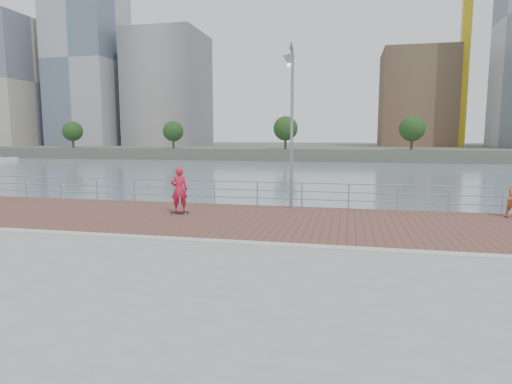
# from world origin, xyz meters

# --- Properties ---
(water) EXTENTS (400.00, 400.00, 0.00)m
(water) POSITION_xyz_m (0.00, 0.00, -2.00)
(water) COLOR slate
(water) RESTS_ON ground
(seawall) EXTENTS (40.00, 24.00, 2.00)m
(seawall) POSITION_xyz_m (0.00, -5.00, -1.00)
(seawall) COLOR gray
(seawall) RESTS_ON ground
(brick_lane) EXTENTS (40.00, 6.80, 0.02)m
(brick_lane) POSITION_xyz_m (0.00, 3.60, 0.01)
(brick_lane) COLOR brown
(brick_lane) RESTS_ON seawall
(curb) EXTENTS (40.00, 0.40, 0.06)m
(curb) POSITION_xyz_m (0.00, 0.00, 0.03)
(curb) COLOR #B7B5AD
(curb) RESTS_ON seawall
(far_shore) EXTENTS (320.00, 95.00, 2.50)m
(far_shore) POSITION_xyz_m (0.00, 122.50, -0.75)
(far_shore) COLOR #4C5142
(far_shore) RESTS_ON ground
(guardrail) EXTENTS (39.06, 0.06, 1.13)m
(guardrail) POSITION_xyz_m (0.00, 7.00, 0.69)
(guardrail) COLOR #8C9EA8
(guardrail) RESTS_ON brick_lane
(street_lamp) EXTENTS (0.49, 1.42, 6.69)m
(street_lamp) POSITION_xyz_m (0.60, 6.01, 4.76)
(street_lamp) COLOR gray
(street_lamp) RESTS_ON brick_lane
(skateboard) EXTENTS (0.77, 0.44, 0.09)m
(skateboard) POSITION_xyz_m (-3.66, 4.14, 0.09)
(skateboard) COLOR black
(skateboard) RESTS_ON brick_lane
(skateboarder) EXTENTS (0.77, 0.64, 1.82)m
(skateboarder) POSITION_xyz_m (-3.66, 4.14, 1.02)
(skateboarder) COLOR red
(skateboarder) RESTS_ON skateboard
(tower_crane) EXTENTS (47.00, 2.00, 50.70)m
(tower_crane) POSITION_xyz_m (27.36, 104.00, 33.50)
(tower_crane) COLOR gold
(tower_crane) RESTS_ON far_shore
(skyline) EXTENTS (233.00, 41.00, 62.90)m
(skyline) POSITION_xyz_m (26.46, 103.96, 23.90)
(skyline) COLOR #ADA38E
(skyline) RESTS_ON far_shore
(shoreline_trees) EXTENTS (169.80, 5.10, 6.80)m
(shoreline_trees) POSITION_xyz_m (21.93, 77.00, 4.47)
(shoreline_trees) COLOR #473323
(shoreline_trees) RESTS_ON far_shore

